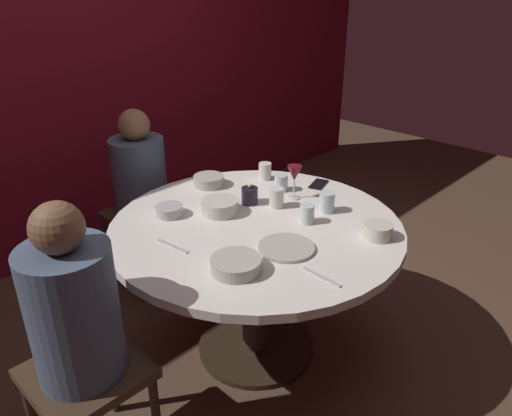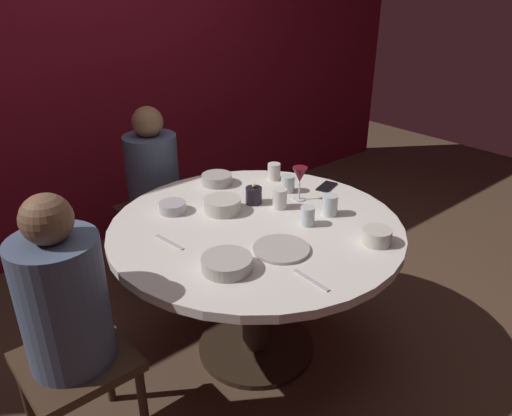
{
  "view_description": "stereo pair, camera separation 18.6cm",
  "coord_description": "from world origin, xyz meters",
  "px_view_note": "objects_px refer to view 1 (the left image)",
  "views": [
    {
      "loc": [
        -1.45,
        -1.41,
        1.79
      ],
      "look_at": [
        0.0,
        0.0,
        0.82
      ],
      "focal_mm": 34.49,
      "sensor_mm": 36.0,
      "label": 1
    },
    {
      "loc": [
        -1.31,
        -1.54,
        1.79
      ],
      "look_at": [
        0.0,
        0.0,
        0.82
      ],
      "focal_mm": 34.49,
      "sensor_mm": 36.0,
      "label": 2
    }
  ],
  "objects_px": {
    "bowl_serving_large": "(169,211)",
    "wine_glass": "(294,175)",
    "cup_near_candle": "(276,198)",
    "cup_by_right_diner": "(281,183)",
    "dining_table": "(256,251)",
    "bowl_rice_portion": "(209,181)",
    "seated_diner_left": "(75,317)",
    "cup_center_front": "(327,202)",
    "cup_far_edge": "(265,171)",
    "seated_diner_back": "(140,179)",
    "candle_holder": "(250,195)",
    "bowl_sauce_side": "(378,231)",
    "bowl_salad_center": "(236,265)",
    "cup_by_left_diner": "(307,214)",
    "dinner_plate": "(286,248)",
    "bowl_small_white": "(220,206)",
    "cell_phone": "(318,184)"
  },
  "relations": [
    {
      "from": "cup_center_front",
      "to": "cup_far_edge",
      "type": "height_order",
      "value": "cup_center_front"
    },
    {
      "from": "bowl_salad_center",
      "to": "bowl_serving_large",
      "type": "bearing_deg",
      "value": 79.02
    },
    {
      "from": "bowl_serving_large",
      "to": "bowl_sauce_side",
      "type": "distance_m",
      "value": 0.97
    },
    {
      "from": "seated_diner_left",
      "to": "wine_glass",
      "type": "bearing_deg",
      "value": 2.76
    },
    {
      "from": "seated_diner_back",
      "to": "bowl_sauce_side",
      "type": "distance_m",
      "value": 1.46
    },
    {
      "from": "bowl_small_white",
      "to": "cup_by_right_diner",
      "type": "relative_size",
      "value": 2.03
    },
    {
      "from": "dining_table",
      "to": "cup_near_candle",
      "type": "distance_m",
      "value": 0.29
    },
    {
      "from": "candle_holder",
      "to": "bowl_salad_center",
      "type": "height_order",
      "value": "candle_holder"
    },
    {
      "from": "seated_diner_back",
      "to": "bowl_sauce_side",
      "type": "bearing_deg",
      "value": 10.91
    },
    {
      "from": "candle_holder",
      "to": "cup_by_left_diner",
      "type": "bearing_deg",
      "value": -84.08
    },
    {
      "from": "seated_diner_left",
      "to": "cup_center_front",
      "type": "distance_m",
      "value": 1.25
    },
    {
      "from": "bowl_serving_large",
      "to": "wine_glass",
      "type": "bearing_deg",
      "value": -27.75
    },
    {
      "from": "cup_near_candle",
      "to": "bowl_sauce_side",
      "type": "bearing_deg",
      "value": -81.71
    },
    {
      "from": "bowl_salad_center",
      "to": "cup_far_edge",
      "type": "bearing_deg",
      "value": 36.52
    },
    {
      "from": "seated_diner_left",
      "to": "dining_table",
      "type": "bearing_deg",
      "value": 0.0
    },
    {
      "from": "cup_by_right_diner",
      "to": "seated_diner_back",
      "type": "bearing_deg",
      "value": 115.08
    },
    {
      "from": "cup_by_right_diner",
      "to": "cup_center_front",
      "type": "height_order",
      "value": "cup_center_front"
    },
    {
      "from": "bowl_salad_center",
      "to": "bowl_rice_portion",
      "type": "xyz_separation_m",
      "value": [
        0.48,
        0.72,
        0.0
      ]
    },
    {
      "from": "candle_holder",
      "to": "cup_center_front",
      "type": "height_order",
      "value": "candle_holder"
    },
    {
      "from": "dining_table",
      "to": "bowl_rice_portion",
      "type": "xyz_separation_m",
      "value": [
        0.14,
        0.5,
        0.18
      ]
    },
    {
      "from": "seated_diner_left",
      "to": "bowl_sauce_side",
      "type": "relative_size",
      "value": 9.11
    },
    {
      "from": "seated_diner_left",
      "to": "cup_by_right_diner",
      "type": "bearing_deg",
      "value": 7.73
    },
    {
      "from": "dining_table",
      "to": "cup_by_right_diner",
      "type": "xyz_separation_m",
      "value": [
        0.37,
        0.17,
        0.19
      ]
    },
    {
      "from": "bowl_small_white",
      "to": "cup_by_left_diner",
      "type": "bearing_deg",
      "value": -59.85
    },
    {
      "from": "bowl_salad_center",
      "to": "cup_far_edge",
      "type": "height_order",
      "value": "cup_far_edge"
    },
    {
      "from": "bowl_small_white",
      "to": "bowl_rice_portion",
      "type": "height_order",
      "value": "bowl_small_white"
    },
    {
      "from": "bowl_salad_center",
      "to": "cup_near_candle",
      "type": "relative_size",
      "value": 2.05
    },
    {
      "from": "bowl_small_white",
      "to": "cup_near_candle",
      "type": "bearing_deg",
      "value": -32.05
    },
    {
      "from": "dining_table",
      "to": "cup_far_edge",
      "type": "height_order",
      "value": "cup_far_edge"
    },
    {
      "from": "bowl_sauce_side",
      "to": "cup_by_right_diner",
      "type": "relative_size",
      "value": 1.43
    },
    {
      "from": "seated_diner_back",
      "to": "candle_holder",
      "type": "height_order",
      "value": "seated_diner_back"
    },
    {
      "from": "wine_glass",
      "to": "bowl_serving_large",
      "type": "relative_size",
      "value": 1.33
    },
    {
      "from": "seated_diner_back",
      "to": "cup_by_right_diner",
      "type": "xyz_separation_m",
      "value": [
        0.37,
        -0.79,
        0.1
      ]
    },
    {
      "from": "seated_diner_back",
      "to": "wine_glass",
      "type": "xyz_separation_m",
      "value": [
        0.34,
        -0.9,
        0.18
      ]
    },
    {
      "from": "seated_diner_back",
      "to": "bowl_salad_center",
      "type": "xyz_separation_m",
      "value": [
        -0.34,
        -1.18,
        0.08
      ]
    },
    {
      "from": "wine_glass",
      "to": "dinner_plate",
      "type": "height_order",
      "value": "wine_glass"
    },
    {
      "from": "cup_by_left_diner",
      "to": "bowl_rice_portion",
      "type": "bearing_deg",
      "value": 92.39
    },
    {
      "from": "cup_near_candle",
      "to": "cup_far_edge",
      "type": "xyz_separation_m",
      "value": [
        0.23,
        0.29,
        -0.0
      ]
    },
    {
      "from": "dining_table",
      "to": "cup_by_left_diner",
      "type": "relative_size",
      "value": 15.2
    },
    {
      "from": "wine_glass",
      "to": "cup_by_right_diner",
      "type": "height_order",
      "value": "wine_glass"
    },
    {
      "from": "bowl_salad_center",
      "to": "seated_diner_back",
      "type": "bearing_deg",
      "value": 73.99
    },
    {
      "from": "candle_holder",
      "to": "bowl_small_white",
      "type": "distance_m",
      "value": 0.18
    },
    {
      "from": "wine_glass",
      "to": "cup_far_edge",
      "type": "distance_m",
      "value": 0.31
    },
    {
      "from": "seated_diner_back",
      "to": "cup_far_edge",
      "type": "xyz_separation_m",
      "value": [
        0.43,
        -0.61,
        0.1
      ]
    },
    {
      "from": "candle_holder",
      "to": "cup_by_left_diner",
      "type": "height_order",
      "value": "candle_holder"
    },
    {
      "from": "dinner_plate",
      "to": "wine_glass",
      "type": "bearing_deg",
      "value": 36.93
    },
    {
      "from": "cell_phone",
      "to": "bowl_rice_portion",
      "type": "height_order",
      "value": "bowl_rice_portion"
    },
    {
      "from": "bowl_sauce_side",
      "to": "candle_holder",
      "type": "bearing_deg",
      "value": 102.09
    },
    {
      "from": "wine_glass",
      "to": "cup_near_candle",
      "type": "relative_size",
      "value": 1.79
    },
    {
      "from": "candle_holder",
      "to": "cup_near_candle",
      "type": "bearing_deg",
      "value": -63.13
    }
  ]
}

